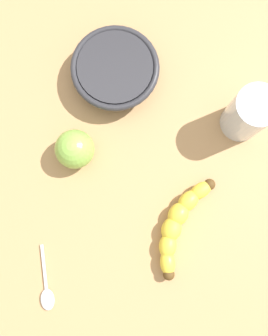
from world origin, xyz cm
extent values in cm
cube|color=tan|center=(0.00, 0.00, 1.50)|extent=(120.00, 120.00, 3.00)
ellipsoid|color=yellow|center=(-6.68, -9.22, 4.73)|extent=(4.52, 5.03, 2.61)
ellipsoid|color=yellow|center=(-8.47, -6.98, 4.73)|extent=(5.19, 5.20, 3.04)
ellipsoid|color=yellow|center=(-10.70, -5.18, 4.73)|extent=(5.50, 5.25, 3.46)
ellipsoid|color=yellow|center=(-13.26, -3.89, 4.73)|extent=(5.26, 4.76, 3.46)
ellipsoid|color=yellow|center=(-16.04, -3.17, 4.73)|extent=(4.71, 3.64, 3.04)
ellipsoid|color=yellow|center=(-18.90, -3.05, 4.73)|extent=(4.47, 2.88, 2.61)
sphere|color=#513819|center=(-5.63, -10.85, 4.73)|extent=(2.02, 2.02, 2.02)
sphere|color=#513819|center=(-20.84, -3.17, 4.73)|extent=(2.02, 2.02, 2.02)
cylinder|color=silver|center=(5.86, -17.26, 8.62)|extent=(7.28, 7.28, 11.25)
cylinder|color=#ACC589|center=(5.86, -17.26, 7.87)|extent=(6.78, 6.78, 9.24)
cylinder|color=#2D2D33|center=(15.18, 5.32, 5.39)|extent=(13.47, 13.47, 4.77)
torus|color=#2D2D33|center=(15.18, 5.32, 7.17)|extent=(15.84, 15.84, 1.20)
sphere|color=#84B747|center=(0.86, 12.55, 6.45)|extent=(6.89, 6.89, 6.89)
ellipsoid|color=silver|center=(-24.79, 17.73, 3.40)|extent=(3.85, 2.80, 0.80)
cube|color=silver|center=(-19.67, 18.32, 3.40)|extent=(8.50, 1.47, 0.25)
camera|label=1|loc=(-11.30, 2.54, 71.20)|focal=40.66mm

